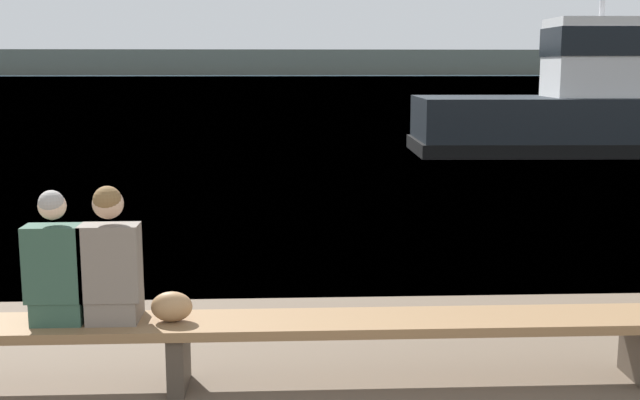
{
  "coord_description": "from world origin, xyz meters",
  "views": [
    {
      "loc": [
        -0.11,
        -2.22,
        2.28
      ],
      "look_at": [
        0.31,
        6.26,
        0.84
      ],
      "focal_mm": 45.0,
      "sensor_mm": 36.0,
      "label": 1
    }
  ],
  "objects_px": {
    "person_right": "(111,262)",
    "bench_main": "(178,332)",
    "person_left": "(56,267)",
    "tugboat_red": "(595,111)",
    "shopping_bag": "(172,307)"
  },
  "relations": [
    {
      "from": "person_left",
      "to": "shopping_bag",
      "type": "xyz_separation_m",
      "value": [
        0.79,
        -0.01,
        -0.29
      ]
    },
    {
      "from": "bench_main",
      "to": "shopping_bag",
      "type": "distance_m",
      "value": 0.2
    },
    {
      "from": "person_left",
      "to": "tugboat_red",
      "type": "xyz_separation_m",
      "value": [
        9.75,
        15.1,
        0.19
      ]
    },
    {
      "from": "bench_main",
      "to": "person_right",
      "type": "relative_size",
      "value": 7.5
    },
    {
      "from": "person_left",
      "to": "bench_main",
      "type": "bearing_deg",
      "value": -0.13
    },
    {
      "from": "person_right",
      "to": "shopping_bag",
      "type": "distance_m",
      "value": 0.52
    },
    {
      "from": "tugboat_red",
      "to": "person_right",
      "type": "bearing_deg",
      "value": 149.96
    },
    {
      "from": "person_right",
      "to": "tugboat_red",
      "type": "height_order",
      "value": "tugboat_red"
    },
    {
      "from": "person_left",
      "to": "tugboat_red",
      "type": "bearing_deg",
      "value": 57.14
    },
    {
      "from": "bench_main",
      "to": "tugboat_red",
      "type": "height_order",
      "value": "tugboat_red"
    },
    {
      "from": "person_right",
      "to": "shopping_bag",
      "type": "xyz_separation_m",
      "value": [
        0.41,
        -0.01,
        -0.32
      ]
    },
    {
      "from": "person_right",
      "to": "bench_main",
      "type": "bearing_deg",
      "value": -0.01
    },
    {
      "from": "bench_main",
      "to": "shopping_bag",
      "type": "height_order",
      "value": "shopping_bag"
    },
    {
      "from": "bench_main",
      "to": "person_left",
      "type": "bearing_deg",
      "value": 179.87
    },
    {
      "from": "person_right",
      "to": "tugboat_red",
      "type": "xyz_separation_m",
      "value": [
        9.37,
        15.1,
        0.16
      ]
    }
  ]
}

